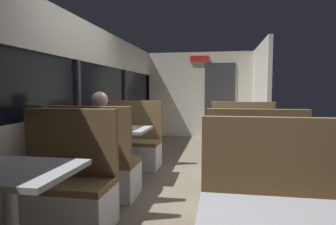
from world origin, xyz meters
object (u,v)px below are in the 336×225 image
(dining_table_near_window, at_px, (10,182))
(bench_near_window_facing_entry, at_px, (63,192))
(bench_mid_window_facing_end, at_px, (97,170))
(coffee_cup_primary, at_px, (120,124))
(dining_table_mid_window, at_px, (117,135))
(bench_rear_aisle_facing_entry, at_px, (243,154))
(bench_mid_window_facing_entry, at_px, (131,147))
(bench_rear_aisle_facing_end, at_px, (254,183))
(dining_table_rear_aisle, at_px, (248,141))
(seated_passenger, at_px, (99,151))

(dining_table_near_window, height_order, bench_near_window_facing_entry, bench_near_window_facing_entry)
(bench_mid_window_facing_end, relative_size, coffee_cup_primary, 12.22)
(dining_table_mid_window, height_order, bench_rear_aisle_facing_entry, bench_rear_aisle_facing_entry)
(dining_table_mid_window, height_order, bench_mid_window_facing_entry, bench_mid_window_facing_entry)
(coffee_cup_primary, bearing_deg, bench_rear_aisle_facing_end, -30.10)
(bench_mid_window_facing_end, relative_size, dining_table_rear_aisle, 1.22)
(bench_mid_window_facing_entry, bearing_deg, dining_table_rear_aisle, -26.68)
(bench_near_window_facing_entry, xyz_separation_m, seated_passenger, (0.00, 0.86, 0.21))
(bench_rear_aisle_facing_entry, height_order, coffee_cup_primary, bench_rear_aisle_facing_entry)
(dining_table_near_window, xyz_separation_m, dining_table_mid_window, (0.00, 2.18, 0.00))
(bench_rear_aisle_facing_end, xyz_separation_m, coffee_cup_primary, (-1.80, 1.04, 0.46))
(dining_table_near_window, height_order, bench_rear_aisle_facing_entry, bench_rear_aisle_facing_entry)
(bench_mid_window_facing_end, bearing_deg, dining_table_rear_aisle, 15.59)
(dining_table_rear_aisle, relative_size, bench_rear_aisle_facing_entry, 0.82)
(bench_mid_window_facing_end, bearing_deg, seated_passenger, 90.00)
(bench_mid_window_facing_end, height_order, bench_mid_window_facing_entry, same)
(bench_mid_window_facing_entry, bearing_deg, dining_table_mid_window, -90.00)
(dining_table_near_window, relative_size, bench_mid_window_facing_entry, 0.82)
(bench_near_window_facing_entry, distance_m, bench_rear_aisle_facing_entry, 2.67)
(bench_near_window_facing_entry, distance_m, dining_table_mid_window, 1.52)
(bench_mid_window_facing_entry, bearing_deg, seated_passenger, -90.00)
(bench_rear_aisle_facing_entry, bearing_deg, dining_table_mid_window, -164.41)
(dining_table_rear_aisle, xyz_separation_m, bench_rear_aisle_facing_end, (0.00, -0.70, -0.31))
(dining_table_mid_window, xyz_separation_m, coffee_cup_primary, (-0.01, 0.14, 0.15))
(bench_near_window_facing_entry, bearing_deg, bench_mid_window_facing_entry, 90.00)
(bench_near_window_facing_entry, height_order, seated_passenger, seated_passenger)
(dining_table_rear_aisle, bearing_deg, dining_table_near_window, -132.06)
(dining_table_mid_window, relative_size, bench_mid_window_facing_entry, 0.82)
(dining_table_near_window, distance_m, bench_rear_aisle_facing_end, 2.23)
(dining_table_near_window, bearing_deg, bench_near_window_facing_entry, 90.00)
(dining_table_near_window, relative_size, bench_near_window_facing_entry, 0.82)
(bench_rear_aisle_facing_entry, bearing_deg, seated_passenger, -147.82)
(dining_table_near_window, height_order, dining_table_mid_window, same)
(bench_rear_aisle_facing_end, height_order, coffee_cup_primary, bench_rear_aisle_facing_end)
(coffee_cup_primary, bearing_deg, dining_table_near_window, -89.79)
(bench_rear_aisle_facing_entry, distance_m, seated_passenger, 2.13)
(bench_rear_aisle_facing_end, bearing_deg, coffee_cup_primary, 149.90)
(dining_table_mid_window, distance_m, bench_rear_aisle_facing_end, 2.03)
(dining_table_near_window, distance_m, bench_mid_window_facing_entry, 2.90)
(seated_passenger, bearing_deg, dining_table_mid_window, 90.00)
(seated_passenger, bearing_deg, dining_table_rear_aisle, 13.42)
(bench_near_window_facing_entry, xyz_separation_m, dining_table_rear_aisle, (1.79, 1.28, 0.31))
(bench_mid_window_facing_end, distance_m, bench_mid_window_facing_entry, 1.40)
(dining_table_rear_aisle, distance_m, bench_rear_aisle_facing_entry, 0.77)
(bench_rear_aisle_facing_end, bearing_deg, dining_table_rear_aisle, 90.00)
(dining_table_mid_window, xyz_separation_m, bench_rear_aisle_facing_end, (1.79, -0.90, -0.31))
(dining_table_near_window, distance_m, dining_table_rear_aisle, 2.67)
(bench_mid_window_facing_end, height_order, dining_table_rear_aisle, bench_mid_window_facing_end)
(bench_rear_aisle_facing_end, bearing_deg, dining_table_near_window, -144.34)
(dining_table_near_window, distance_m, dining_table_mid_window, 2.18)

